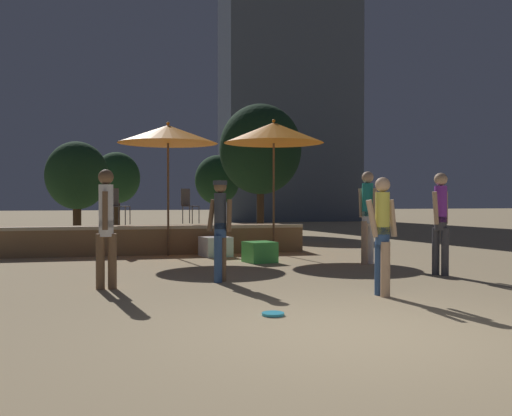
% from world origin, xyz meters
% --- Properties ---
extents(ground_plane, '(120.00, 120.00, 0.00)m').
position_xyz_m(ground_plane, '(0.00, 0.00, 0.00)').
color(ground_plane, tan).
extents(wooden_deck, '(7.54, 2.33, 0.70)m').
position_xyz_m(wooden_deck, '(-1.70, 9.52, 0.31)').
color(wooden_deck, olive).
rests_on(wooden_deck, ground).
extents(patio_umbrella_0, '(2.33, 2.33, 3.14)m').
position_xyz_m(patio_umbrella_0, '(-1.29, 8.22, 2.84)').
color(patio_umbrella_0, brown).
rests_on(patio_umbrella_0, ground).
extents(patio_umbrella_1, '(2.43, 2.43, 3.27)m').
position_xyz_m(patio_umbrella_1, '(1.26, 8.16, 2.94)').
color(patio_umbrella_1, brown).
rests_on(patio_umbrella_1, ground).
extents(cube_seat_0, '(0.76, 0.76, 0.39)m').
position_xyz_m(cube_seat_0, '(1.27, 8.78, 0.19)').
color(cube_seat_0, '#2D9EDB').
rests_on(cube_seat_0, ground).
extents(cube_seat_1, '(0.76, 0.76, 0.45)m').
position_xyz_m(cube_seat_1, '(-0.23, 7.81, 0.23)').
color(cube_seat_1, white).
rests_on(cube_seat_1, ground).
extents(cube_seat_3, '(0.71, 0.71, 0.43)m').
position_xyz_m(cube_seat_3, '(0.48, 6.40, 0.22)').
color(cube_seat_3, '#4CC651').
rests_on(cube_seat_3, ground).
extents(person_0, '(0.30, 0.47, 1.90)m').
position_xyz_m(person_0, '(2.56, 5.57, 1.07)').
color(person_0, tan).
rests_on(person_0, ground).
extents(person_1, '(0.41, 0.32, 1.64)m').
position_xyz_m(person_1, '(-0.80, 3.81, 0.91)').
color(person_1, brown).
rests_on(person_1, ground).
extents(person_2, '(0.45, 0.31, 1.80)m').
position_xyz_m(person_2, '(3.10, 3.71, 0.99)').
color(person_2, '#3F3F47').
rests_on(person_2, ground).
extents(person_3, '(0.30, 0.47, 1.78)m').
position_xyz_m(person_3, '(-2.57, 3.47, 0.98)').
color(person_3, brown).
rests_on(person_3, ground).
extents(person_4, '(0.49, 0.29, 1.64)m').
position_xyz_m(person_4, '(1.16, 1.98, 0.88)').
color(person_4, tan).
rests_on(person_4, ground).
extents(bistro_chair_0, '(0.48, 0.48, 0.90)m').
position_xyz_m(bistro_chair_0, '(-0.68, 9.49, 1.24)').
color(bistro_chair_0, '#47474C').
rests_on(bistro_chair_0, wooden_deck).
extents(bistro_chair_1, '(0.45, 0.45, 0.90)m').
position_xyz_m(bistro_chair_1, '(-2.43, 9.20, 1.24)').
color(bistro_chair_1, '#47474C').
rests_on(bistro_chair_1, wooden_deck).
extents(frisbee_disc, '(0.26, 0.26, 0.03)m').
position_xyz_m(frisbee_disc, '(-0.64, 1.07, 0.02)').
color(frisbee_disc, '#33B2D8').
rests_on(frisbee_disc, ground).
extents(background_tree_0, '(2.11, 2.11, 3.29)m').
position_xyz_m(background_tree_0, '(-3.85, 15.09, 2.11)').
color(background_tree_0, '#3D2B1C').
rests_on(background_tree_0, ground).
extents(background_tree_1, '(1.99, 1.99, 3.26)m').
position_xyz_m(background_tree_1, '(1.77, 19.81, 2.15)').
color(background_tree_1, '#3D2B1C').
rests_on(background_tree_1, ground).
extents(background_tree_2, '(1.99, 1.99, 3.31)m').
position_xyz_m(background_tree_2, '(-2.58, 19.71, 2.20)').
color(background_tree_2, '#3D2B1C').
rests_on(background_tree_2, ground).
extents(background_tree_3, '(3.12, 3.12, 4.93)m').
position_xyz_m(background_tree_3, '(2.78, 15.84, 3.20)').
color(background_tree_3, '#3D2B1C').
rests_on(background_tree_3, ground).
extents(distant_building, '(7.88, 4.46, 14.96)m').
position_xyz_m(distant_building, '(7.44, 27.89, 7.48)').
color(distant_building, '#4C5666').
rests_on(distant_building, ground).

